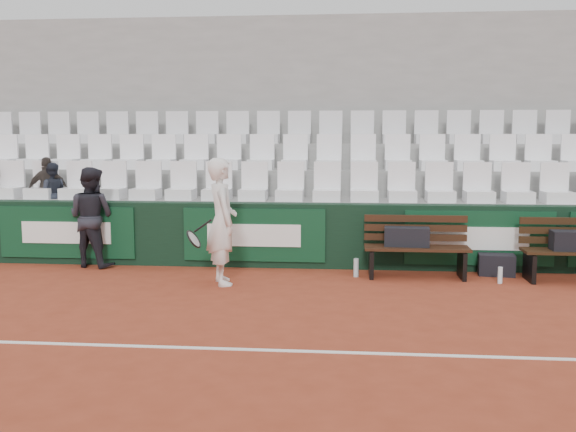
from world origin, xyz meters
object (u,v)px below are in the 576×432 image
object	(u,v)px
sports_bag_right	(573,241)
ball_kid	(91,217)
spectator_c	(51,167)
sports_bag_left	(407,237)
water_bottle_far	(500,275)
sports_bag_ground	(496,265)
water_bottle_near	(356,268)
spectator_b	(47,164)
tennis_player	(222,222)
bench_left	(416,262)

from	to	relation	value
sports_bag_right	ball_kid	xyz separation A→B (m)	(-7.13, 0.45, 0.19)
sports_bag_right	spectator_c	world-z (taller)	spectator_c
sports_bag_left	water_bottle_far	distance (m)	1.39
ball_kid	spectator_c	world-z (taller)	spectator_c
sports_bag_ground	water_bottle_near	xyz separation A→B (m)	(-2.06, -0.30, -0.02)
water_bottle_near	spectator_c	size ratio (longest dim) A/B	0.26
sports_bag_ground	ball_kid	bearing A→B (deg)	179.20
sports_bag_right	spectator_b	size ratio (longest dim) A/B	0.52
tennis_player	water_bottle_far	bearing A→B (deg)	5.46
bench_left	tennis_player	size ratio (longest dim) A/B	0.86
sports_bag_right	water_bottle_far	size ratio (longest dim) A/B	2.55
sports_bag_ground	tennis_player	bearing A→B (deg)	-166.87
bench_left	ball_kid	xyz separation A→B (m)	(-4.99, 0.34, 0.56)
bench_left	sports_bag_left	world-z (taller)	sports_bag_left
tennis_player	spectator_b	bearing A→B (deg)	152.04
sports_bag_left	water_bottle_far	world-z (taller)	sports_bag_left
ball_kid	spectator_b	distance (m)	1.52
spectator_b	sports_bag_right	bearing A→B (deg)	148.26
tennis_player	spectator_c	world-z (taller)	spectator_c
bench_left	sports_bag_left	bearing A→B (deg)	162.79
tennis_player	spectator_c	distance (m)	3.76
bench_left	sports_bag_right	distance (m)	2.17
spectator_c	water_bottle_far	bearing A→B (deg)	147.59
water_bottle_far	sports_bag_left	bearing A→B (deg)	165.16
sports_bag_left	tennis_player	size ratio (longest dim) A/B	0.37
water_bottle_far	ball_kid	xyz separation A→B (m)	(-6.11, 0.63, 0.67)
spectator_c	water_bottle_near	bearing A→B (deg)	146.05
water_bottle_far	tennis_player	xyz separation A→B (m)	(-3.85, -0.37, 0.76)
bench_left	water_bottle_near	world-z (taller)	bench_left
water_bottle_near	spectator_c	bearing A→B (deg)	167.36
sports_bag_ground	ball_kid	xyz separation A→B (m)	(-6.18, 0.09, 0.63)
tennis_player	sports_bag_left	bearing A→B (deg)	15.23
spectator_b	spectator_c	distance (m)	0.08
sports_bag_ground	spectator_b	world-z (taller)	spectator_b
tennis_player	water_bottle_near	bearing A→B (deg)	18.35
water_bottle_far	spectator_b	size ratio (longest dim) A/B	0.20
ball_kid	spectator_b	world-z (taller)	spectator_b
spectator_c	sports_bag_right	bearing A→B (deg)	150.23
sports_bag_ground	spectator_c	world-z (taller)	spectator_c
tennis_player	spectator_b	size ratio (longest dim) A/B	1.53
sports_bag_left	ball_kid	world-z (taller)	ball_kid
spectator_b	spectator_c	bearing A→B (deg)	156.65
spectator_b	sports_bag_left	bearing A→B (deg)	146.48
sports_bag_left	water_bottle_near	bearing A→B (deg)	-173.16
sports_bag_ground	water_bottle_far	distance (m)	0.55
sports_bag_right	water_bottle_far	world-z (taller)	sports_bag_right
ball_kid	sports_bag_ground	bearing A→B (deg)	-166.44
water_bottle_far	spectator_c	bearing A→B (deg)	168.89
tennis_player	sports_bag_ground	bearing A→B (deg)	13.13
water_bottle_near	ball_kid	size ratio (longest dim) A/B	0.17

